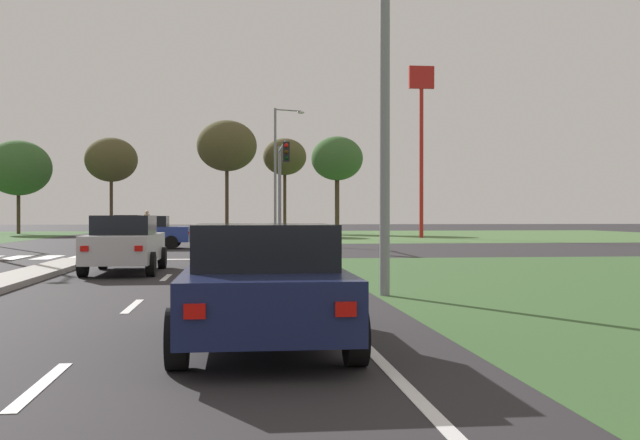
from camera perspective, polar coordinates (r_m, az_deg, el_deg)
The scene contains 27 objects.
ground_plane at distance 34.39m, azimuth -15.26°, elevation -2.31°, with size 200.00×200.00×0.00m, color #282628.
grass_verge_far_right at distance 61.84m, azimuth 12.70°, elevation -1.13°, with size 35.00×35.00×0.01m, color #476B38.
median_island_far at distance 59.19m, azimuth -11.51°, elevation -1.13°, with size 1.20×36.00×0.14m, color gray.
lane_dash_near at distance 7.47m, azimuth -20.73°, elevation -11.83°, with size 0.14×2.00×0.01m, color silver.
lane_dash_second at distance 13.30m, azimuth -14.26°, elevation -6.47°, with size 0.14×2.00×0.01m, color silver.
lane_dash_third at distance 19.23m, azimuth -11.79°, elevation -4.36°, with size 0.14×2.00×0.01m, color silver.
edge_line_right at distance 16.09m, azimuth -0.86°, elevation -5.27°, with size 0.14×24.00×0.01m, color silver.
stop_bar_near at distance 27.02m, azimuth -9.58°, elevation -3.00°, with size 6.40×0.50×0.01m, color silver.
crosswalk_bar_fourth at distance 29.94m, azimuth -22.40°, elevation -2.70°, with size 0.70×2.80×0.01m, color silver.
crosswalk_bar_fifth at distance 29.65m, azimuth -20.26°, elevation -2.73°, with size 0.70×2.80×0.01m, color silver.
crosswalk_bar_sixth at distance 29.39m, azimuth -18.08°, elevation -2.75°, with size 0.70×2.80×0.01m, color silver.
crosswalk_bar_seventh at distance 29.18m, azimuth -15.87°, elevation -2.77°, with size 0.70×2.80×0.01m, color silver.
crosswalk_bar_eighth at distance 29.01m, azimuth -13.62°, elevation -2.78°, with size 0.70×2.80×0.01m, color silver.
car_navy_third at distance 9.04m, azimuth -4.42°, elevation -4.86°, with size 2.06×4.42×1.48m.
car_blue_fourth at distance 36.37m, azimuth -13.43°, elevation -0.90°, with size 4.41×2.09×1.57m.
car_silver_fifth at distance 21.14m, azimuth -14.80°, elevation -1.76°, with size 1.94×4.52×1.58m.
car_maroon_sixth at distance 52.56m, azimuth -14.63°, elevation -0.50°, with size 2.06×4.18×1.62m.
traffic_signal_far_right at distance 38.47m, azimuth -2.95°, elevation 3.63°, with size 0.32×5.82×5.39m.
street_lamp_near at distance 15.19m, azimuth 4.93°, elevation 14.01°, with size 0.56×1.93×9.31m.
street_lamp_third at distance 57.53m, azimuth -3.29°, elevation 4.27°, with size 2.45×0.97×9.92m.
pedestrian_at_median at distance 43.72m, azimuth -13.22°, elevation -0.18°, with size 0.34×0.34×1.73m.
fastfood_pole_sign at distance 53.72m, azimuth 7.83°, elevation 8.16°, with size 1.80×0.40×12.26m.
treeline_second at distance 68.79m, azimuth -22.26°, elevation 3.74°, with size 5.59×5.59×8.07m.
treeline_third at distance 67.83m, azimuth -15.82°, elevation 4.48°, with size 4.59×4.59×8.47m.
treeline_fourth at distance 64.76m, azimuth -7.20°, elevation 5.69°, with size 5.19×5.19×9.85m.
treeline_fifth at distance 64.46m, azimuth 1.33°, elevation 4.74°, with size 4.50×4.50×8.48m.
treeline_sixth at distance 68.71m, azimuth -2.74°, elevation 4.87°, with size 4.01×4.01×8.75m.
Camera 1 is at (5.32, -3.94, 1.58)m, focal length 41.46 mm.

